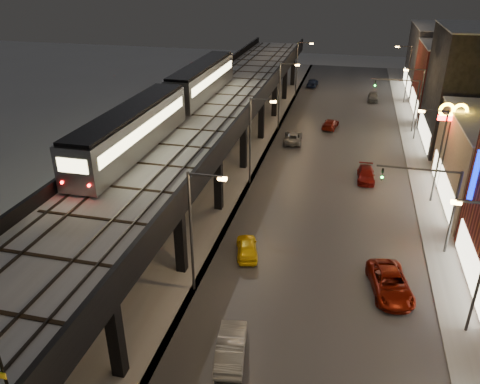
# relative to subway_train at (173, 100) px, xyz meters

# --- Properties ---
(road_surface) EXTENTS (17.00, 120.00, 0.06)m
(road_surface) POSITION_rel_subway_train_xyz_m (16.00, 4.15, -8.35)
(road_surface) COLOR #46474D
(road_surface) RESTS_ON ground
(sidewalk_right) EXTENTS (4.00, 120.00, 0.14)m
(sidewalk_right) POSITION_rel_subway_train_xyz_m (26.00, 4.15, -8.31)
(sidewalk_right) COLOR #9FA1A8
(sidewalk_right) RESTS_ON ground
(under_viaduct_pavement) EXTENTS (11.00, 120.00, 0.06)m
(under_viaduct_pavement) POSITION_rel_subway_train_xyz_m (2.50, 4.15, -8.35)
(under_viaduct_pavement) COLOR #9FA1A8
(under_viaduct_pavement) RESTS_ON ground
(elevated_viaduct) EXTENTS (9.00, 100.00, 6.30)m
(elevated_viaduct) POSITION_rel_subway_train_xyz_m (2.50, 0.99, -2.76)
(elevated_viaduct) COLOR black
(elevated_viaduct) RESTS_ON ground
(viaduct_trackbed) EXTENTS (8.40, 100.00, 0.32)m
(viaduct_trackbed) POSITION_rel_subway_train_xyz_m (2.49, 1.12, -1.99)
(viaduct_trackbed) COLOR #B2B7C1
(viaduct_trackbed) RESTS_ON elevated_viaduct
(viaduct_parapet_streetside) EXTENTS (0.30, 100.00, 1.10)m
(viaduct_parapet_streetside) POSITION_rel_subway_train_xyz_m (6.85, 1.15, -1.53)
(viaduct_parapet_streetside) COLOR black
(viaduct_parapet_streetside) RESTS_ON elevated_viaduct
(viaduct_parapet_far) EXTENTS (0.30, 100.00, 1.10)m
(viaduct_parapet_far) POSITION_rel_subway_train_xyz_m (-1.85, 1.15, -1.53)
(viaduct_parapet_far) COLOR black
(viaduct_parapet_far) RESTS_ON elevated_viaduct
(building_e) EXTENTS (12.20, 12.20, 10.16)m
(building_e) POSITION_rel_subway_train_xyz_m (32.49, 31.15, -3.30)
(building_e) COLOR maroon
(building_e) RESTS_ON ground
(building_f) EXTENTS (12.20, 16.20, 11.16)m
(building_f) POSITION_rel_subway_train_xyz_m (32.49, 45.15, -2.80)
(building_f) COLOR #3A393E
(building_f) RESTS_ON ground
(streetlight_left_1) EXTENTS (2.57, 0.28, 9.00)m
(streetlight_left_1) POSITION_rel_subway_train_xyz_m (8.07, -17.85, -3.14)
(streetlight_left_1) COLOR #38383A
(streetlight_left_1) RESTS_ON ground
(streetlight_right_1) EXTENTS (2.56, 0.28, 9.00)m
(streetlight_right_1) POSITION_rel_subway_train_xyz_m (25.23, -17.85, -3.14)
(streetlight_right_1) COLOR #38383A
(streetlight_right_1) RESTS_ON ground
(streetlight_left_2) EXTENTS (2.57, 0.28, 9.00)m
(streetlight_left_2) POSITION_rel_subway_train_xyz_m (8.07, 0.15, -3.14)
(streetlight_left_2) COLOR #38383A
(streetlight_left_2) RESTS_ON ground
(streetlight_right_2) EXTENTS (2.56, 0.28, 9.00)m
(streetlight_right_2) POSITION_rel_subway_train_xyz_m (25.23, 0.15, -3.14)
(streetlight_right_2) COLOR #38383A
(streetlight_right_2) RESTS_ON ground
(streetlight_left_3) EXTENTS (2.57, 0.28, 9.00)m
(streetlight_left_3) POSITION_rel_subway_train_xyz_m (8.07, 18.15, -3.14)
(streetlight_left_3) COLOR #38383A
(streetlight_left_3) RESTS_ON ground
(streetlight_right_3) EXTENTS (2.56, 0.28, 9.00)m
(streetlight_right_3) POSITION_rel_subway_train_xyz_m (25.23, 18.15, -3.14)
(streetlight_right_3) COLOR #38383A
(streetlight_right_3) RESTS_ON ground
(streetlight_left_4) EXTENTS (2.57, 0.28, 9.00)m
(streetlight_left_4) POSITION_rel_subway_train_xyz_m (8.07, 36.15, -3.14)
(streetlight_left_4) COLOR #38383A
(streetlight_left_4) RESTS_ON ground
(streetlight_right_4) EXTENTS (2.56, 0.28, 9.00)m
(streetlight_right_4) POSITION_rel_subway_train_xyz_m (25.23, 36.15, -3.14)
(streetlight_right_4) COLOR #38383A
(streetlight_right_4) RESTS_ON ground
(traffic_light_rig_a) EXTENTS (6.10, 0.34, 7.00)m
(traffic_light_rig_a) POSITION_rel_subway_train_xyz_m (24.34, -8.86, -3.88)
(traffic_light_rig_a) COLOR #38383A
(traffic_light_rig_a) RESTS_ON ground
(traffic_light_rig_b) EXTENTS (6.10, 0.34, 7.00)m
(traffic_light_rig_b) POSITION_rel_subway_train_xyz_m (24.34, 21.14, -3.88)
(traffic_light_rig_b) COLOR #38383A
(traffic_light_rig_b) RESTS_ON ground
(subway_train) EXTENTS (2.96, 36.44, 3.54)m
(subway_train) POSITION_rel_subway_train_xyz_m (0.00, 0.00, 0.00)
(subway_train) COLOR gray
(subway_train) RESTS_ON viaduct_trackbed
(car_taxi) EXTENTS (2.54, 4.18, 1.33)m
(car_taxi) POSITION_rel_subway_train_xyz_m (10.44, -12.79, -7.71)
(car_taxi) COLOR yellow
(car_taxi) RESTS_ON ground
(car_near_white) EXTENTS (2.27, 4.67, 1.48)m
(car_near_white) POSITION_rel_subway_train_xyz_m (11.89, -23.26, -7.64)
(car_near_white) COLOR #A5A7AA
(car_near_white) RESTS_ON ground
(car_mid_silver) EXTENTS (2.53, 4.82, 1.29)m
(car_mid_silver) POSITION_rel_subway_train_xyz_m (10.46, 13.44, -7.73)
(car_mid_silver) COLOR gray
(car_mid_silver) RESTS_ON ground
(car_mid_dark) EXTENTS (2.36, 4.47, 1.24)m
(car_mid_dark) POSITION_rel_subway_train_xyz_m (14.71, 20.17, -7.76)
(car_mid_dark) COLOR maroon
(car_mid_dark) RESTS_ON ground
(car_far_white) EXTENTS (1.96, 4.35, 1.45)m
(car_far_white) POSITION_rel_subway_train_xyz_m (9.92, 43.81, -7.65)
(car_far_white) COLOR #182445
(car_far_white) RESTS_ON ground
(car_onc_dark) EXTENTS (3.40, 5.70, 1.48)m
(car_onc_dark) POSITION_rel_subway_train_xyz_m (21.03, -15.01, -7.63)
(car_onc_dark) COLOR maroon
(car_onc_dark) RESTS_ON ground
(car_onc_white) EXTENTS (1.82, 4.29, 1.23)m
(car_onc_white) POSITION_rel_subway_train_xyz_m (19.45, 3.71, -7.76)
(car_onc_white) COLOR maroon
(car_onc_white) RESTS_ON ground
(car_onc_red) EXTENTS (1.79, 4.23, 1.43)m
(car_onc_red) POSITION_rel_subway_train_xyz_m (20.65, 36.19, -7.66)
(car_onc_red) COLOR #545759
(car_onc_red) RESTS_ON ground
(sign_mcdonalds) EXTENTS (2.65, 0.46, 8.93)m
(sign_mcdonalds) POSITION_rel_subway_train_xyz_m (26.50, 3.08, -1.28)
(sign_mcdonalds) COLOR #38383A
(sign_mcdonalds) RESTS_ON ground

